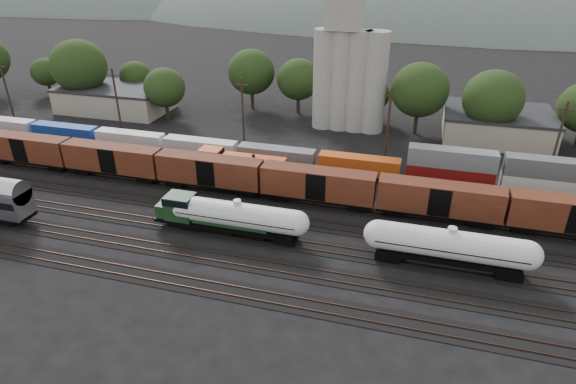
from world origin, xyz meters
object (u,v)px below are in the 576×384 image
(tank_car_a, at_px, (238,216))
(orange_locomotive, at_px, (236,164))
(green_locomotive, at_px, (210,214))
(grain_silo, at_px, (349,69))

(tank_car_a, relative_size, orange_locomotive, 1.08)
(green_locomotive, relative_size, grain_silo, 0.54)
(orange_locomotive, relative_size, grain_silo, 0.55)
(orange_locomotive, bearing_deg, tank_car_a, -68.18)
(orange_locomotive, xyz_separation_m, grain_silo, (11.98, 26.00, 8.96))
(tank_car_a, bearing_deg, orange_locomotive, 111.82)
(tank_car_a, relative_size, grain_silo, 0.60)
(orange_locomotive, bearing_deg, grain_silo, 65.27)
(green_locomotive, xyz_separation_m, grain_silo, (9.57, 41.00, 8.88))
(tank_car_a, height_order, grain_silo, grain_silo)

